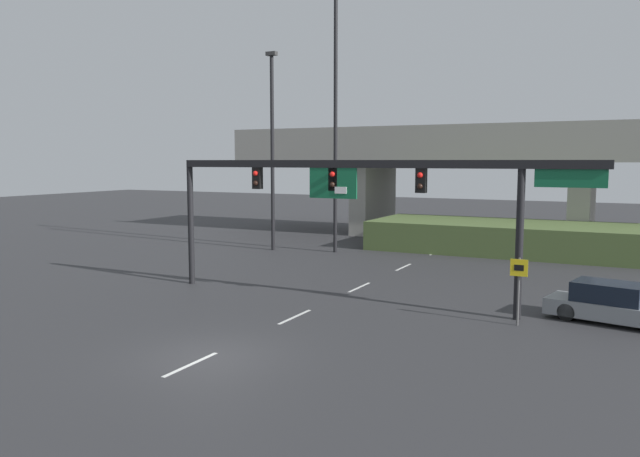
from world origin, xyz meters
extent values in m
plane|color=#2D2D30|center=(0.00, 0.00, 0.00)|extent=(160.00, 160.00, 0.00)
cube|color=silver|center=(0.00, -0.92, 0.00)|extent=(0.14, 2.40, 0.01)
cube|color=silver|center=(0.00, 5.20, 0.00)|extent=(0.14, 2.40, 0.01)
cube|color=silver|center=(0.00, 11.33, 0.00)|extent=(0.14, 2.40, 0.01)
cube|color=silver|center=(0.00, 17.46, 0.00)|extent=(0.14, 2.40, 0.01)
cube|color=silver|center=(0.00, 23.59, 0.00)|extent=(0.14, 2.40, 0.01)
cube|color=silver|center=(0.00, 29.72, 0.00)|extent=(0.14, 2.40, 0.01)
cylinder|color=black|center=(-7.48, 8.58, 2.92)|extent=(0.28, 0.28, 5.85)
cylinder|color=black|center=(7.48, 8.58, 2.92)|extent=(0.28, 0.28, 5.85)
cube|color=black|center=(1.50, 8.58, 5.69)|extent=(17.96, 0.32, 0.32)
cube|color=black|center=(-3.74, 8.58, 5.05)|extent=(0.40, 0.28, 0.95)
sphere|color=red|center=(-3.74, 8.41, 5.26)|extent=(0.22, 0.22, 0.22)
sphere|color=black|center=(-3.74, 8.41, 4.84)|extent=(0.22, 0.22, 0.22)
cube|color=black|center=(0.00, 8.58, 5.05)|extent=(0.40, 0.28, 0.95)
sphere|color=red|center=(0.00, 8.41, 5.26)|extent=(0.22, 0.22, 0.22)
sphere|color=black|center=(0.00, 8.41, 4.84)|extent=(0.22, 0.22, 0.22)
cube|color=black|center=(3.74, 8.58, 5.05)|extent=(0.40, 0.28, 0.95)
sphere|color=red|center=(3.74, 8.41, 5.26)|extent=(0.22, 0.22, 0.22)
sphere|color=black|center=(3.74, 8.41, 4.84)|extent=(0.22, 0.22, 0.22)
cube|color=#115B38|center=(0.00, 8.48, 4.90)|extent=(2.14, 0.08, 1.26)
cube|color=white|center=(0.37, 8.43, 4.61)|extent=(0.53, 0.03, 0.28)
cube|color=#115B38|center=(9.13, 8.52, 5.21)|extent=(2.39, 0.07, 0.64)
cylinder|color=#4C4C4C|center=(7.64, 7.70, 1.22)|extent=(0.08, 0.08, 2.43)
cube|color=yellow|center=(7.64, 7.65, 2.08)|extent=(0.60, 0.03, 0.60)
cube|color=black|center=(7.64, 7.64, 2.08)|extent=(0.33, 0.01, 0.21)
cylinder|color=black|center=(-5.78, 20.89, 8.22)|extent=(0.24, 0.24, 16.45)
cylinder|color=black|center=(-9.84, 19.96, 6.22)|extent=(0.24, 0.24, 12.44)
cube|color=#333333|center=(-9.84, 19.96, 12.56)|extent=(0.70, 0.36, 0.24)
cube|color=gray|center=(0.00, 32.56, 6.58)|extent=(37.09, 8.39, 1.73)
cube|color=gray|center=(0.00, 28.56, 7.89)|extent=(37.09, 0.40, 0.90)
cube|color=gray|center=(-7.88, 32.56, 2.86)|extent=(1.40, 6.71, 5.71)
cube|color=gray|center=(7.88, 32.56, 2.86)|extent=(1.40, 6.71, 5.71)
cube|color=#4C6033|center=(3.87, 26.03, 0.94)|extent=(16.89, 6.85, 1.87)
cube|color=gray|center=(10.65, 9.68, 0.46)|extent=(4.75, 2.63, 0.59)
cube|color=black|center=(10.47, 9.71, 1.10)|extent=(2.61, 2.02, 0.69)
cylinder|color=black|center=(9.44, 10.71, 0.32)|extent=(0.67, 0.35, 0.64)
cylinder|color=black|center=(9.13, 9.21, 0.32)|extent=(0.67, 0.35, 0.64)
camera|label=1|loc=(11.14, -14.74, 5.82)|focal=35.00mm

